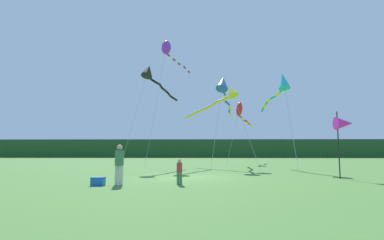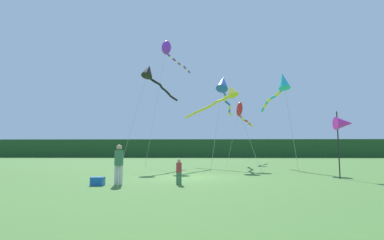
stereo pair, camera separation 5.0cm
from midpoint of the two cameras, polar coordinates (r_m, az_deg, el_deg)
ground_plane at (r=16.41m, az=-0.54°, el=-11.12°), size 120.00×120.00×0.00m
distant_treeline at (r=61.33m, az=1.11°, el=-5.59°), size 108.00×3.59×3.73m
person_adult at (r=13.14m, az=-14.02°, el=-8.02°), size 0.38×0.38×1.72m
person_child at (r=12.87m, az=-2.46°, el=-9.78°), size 0.24×0.24×1.11m
cooler_box at (r=13.19m, az=-17.87°, el=-11.34°), size 0.53×0.40×0.35m
banner_flag_pole at (r=17.50m, az=27.63°, el=-0.69°), size 0.90×0.70×3.55m
kite_purple at (r=30.55m, az=-4.66°, el=13.53°), size 3.80×6.57×12.59m
kite_yellow at (r=26.04m, az=6.72°, el=4.93°), size 6.20×6.65×7.26m
kite_red at (r=33.96m, az=9.56°, el=1.67°), size 4.17×8.05×7.13m
kite_cyan at (r=24.20m, az=17.06°, el=6.66°), size 1.16×7.50×7.60m
kite_black at (r=25.43m, az=-7.98°, el=8.87°), size 3.43×8.26×8.88m
kite_blue at (r=25.78m, az=6.24°, el=6.51°), size 2.69×10.96×8.11m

